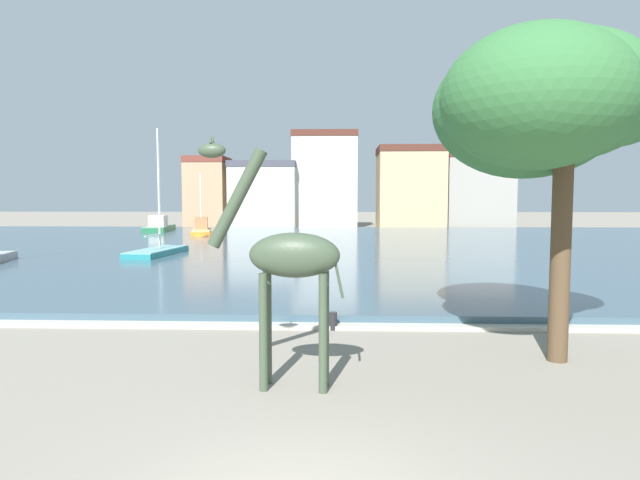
% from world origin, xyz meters
% --- Properties ---
extents(harbor_water, '(87.06, 49.81, 0.32)m').
position_xyz_m(harbor_water, '(0.00, 34.28, 0.16)').
color(harbor_water, '#3D5666').
rests_on(harbor_water, ground).
extents(quay_edge_coping, '(87.06, 0.50, 0.12)m').
position_xyz_m(quay_edge_coping, '(0.00, 9.13, 0.06)').
color(quay_edge_coping, '#ADA89E').
rests_on(quay_edge_coping, ground).
extents(giraffe_statue, '(2.81, 0.76, 4.90)m').
position_xyz_m(giraffe_statue, '(-0.47, 4.29, 2.50)').
color(giraffe_statue, '#3D4C38').
rests_on(giraffe_statue, ground).
extents(sailboat_green, '(3.13, 8.35, 9.66)m').
position_xyz_m(sailboat_green, '(-18.61, 50.89, 0.65)').
color(sailboat_green, '#236B42').
rests_on(sailboat_green, ground).
extents(sailboat_teal, '(2.34, 6.55, 7.91)m').
position_xyz_m(sailboat_teal, '(-10.37, 26.50, 0.39)').
color(sailboat_teal, teal).
rests_on(sailboat_teal, ground).
extents(sailboat_orange, '(3.59, 9.22, 6.18)m').
position_xyz_m(sailboat_orange, '(-12.86, 45.75, 0.60)').
color(sailboat_orange, orange).
rests_on(sailboat_orange, ground).
extents(shade_tree, '(5.43, 6.24, 7.44)m').
position_xyz_m(shade_tree, '(5.16, 6.37, 5.79)').
color(shade_tree, brown).
rests_on(shade_tree, ground).
extents(mooring_bollard, '(0.24, 0.24, 0.50)m').
position_xyz_m(mooring_bollard, '(0.36, 8.98, 0.25)').
color(mooring_bollard, '#232326').
rests_on(mooring_bollard, ground).
extents(townhouse_wide_warehouse, '(5.14, 6.21, 9.05)m').
position_xyz_m(townhouse_wide_warehouse, '(-16.44, 63.25, 4.54)').
color(townhouse_wide_warehouse, tan).
rests_on(townhouse_wide_warehouse, ground).
extents(townhouse_narrow_midrow, '(8.35, 6.80, 8.35)m').
position_xyz_m(townhouse_narrow_midrow, '(-9.00, 62.17, 4.19)').
color(townhouse_narrow_midrow, beige).
rests_on(townhouse_narrow_midrow, ground).
extents(townhouse_tall_gabled, '(8.31, 7.09, 12.22)m').
position_xyz_m(townhouse_tall_gabled, '(-1.35, 64.16, 6.12)').
color(townhouse_tall_gabled, beige).
rests_on(townhouse_tall_gabled, ground).
extents(townhouse_corner_house, '(8.17, 7.72, 10.15)m').
position_xyz_m(townhouse_corner_house, '(9.35, 62.26, 5.09)').
color(townhouse_corner_house, tan).
rests_on(townhouse_corner_house, ground).
extents(townhouse_end_terrace, '(8.32, 7.96, 9.56)m').
position_xyz_m(townhouse_end_terrace, '(17.83, 63.75, 4.79)').
color(townhouse_end_terrace, gray).
rests_on(townhouse_end_terrace, ground).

